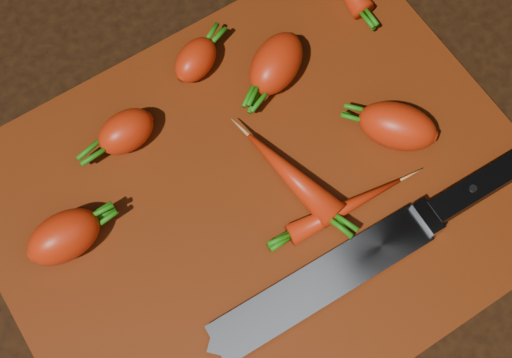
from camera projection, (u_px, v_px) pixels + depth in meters
ground at (262, 200)px, 0.69m from camera, size 2.00×2.00×0.01m
cutting_board at (262, 196)px, 0.68m from camera, size 0.50×0.40×0.01m
carrot_0 at (64, 237)px, 0.64m from camera, size 0.07×0.04×0.04m
carrot_1 at (126, 131)px, 0.68m from camera, size 0.06×0.04×0.04m
carrot_2 at (276, 64)px, 0.70m from camera, size 0.09×0.07×0.05m
carrot_3 at (196, 60)px, 0.71m from camera, size 0.06×0.05×0.03m
carrot_4 at (397, 126)px, 0.68m from camera, size 0.08×0.09×0.04m
carrot_6 at (346, 208)px, 0.66m from camera, size 0.12×0.03×0.02m
carrot_7 at (291, 175)px, 0.67m from camera, size 0.05×0.12×0.03m
knife at (342, 270)px, 0.64m from camera, size 0.36×0.05×0.02m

